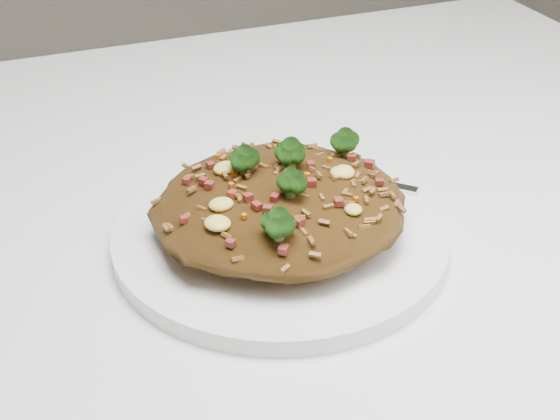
% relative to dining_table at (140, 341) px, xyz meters
% --- Properties ---
extents(dining_table, '(1.20, 0.80, 0.75)m').
position_rel_dining_table_xyz_m(dining_table, '(0.00, 0.00, 0.00)').
color(dining_table, white).
rests_on(dining_table, ground).
extents(plate, '(0.24, 0.24, 0.01)m').
position_rel_dining_table_xyz_m(plate, '(0.10, -0.04, 0.10)').
color(plate, white).
rests_on(plate, dining_table).
extents(fried_rice, '(0.18, 0.17, 0.06)m').
position_rel_dining_table_xyz_m(fried_rice, '(0.10, -0.04, 0.13)').
color(fried_rice, brown).
rests_on(fried_rice, plate).
extents(fork, '(0.13, 0.12, 0.00)m').
position_rel_dining_table_xyz_m(fork, '(0.17, 0.02, 0.11)').
color(fork, silver).
rests_on(fork, plate).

